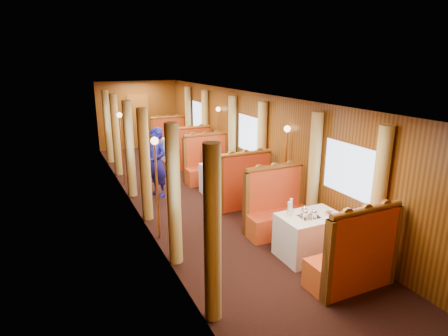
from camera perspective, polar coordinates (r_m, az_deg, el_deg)
floor at (r=9.27m, az=-4.33°, el=-4.43°), size 3.00×12.00×0.01m
ceiling at (r=8.71m, az=-4.68°, el=11.15°), size 3.00×12.00×0.01m
wall_far at (r=14.59m, az=-12.91°, el=7.90°), size 3.00×0.01×2.50m
wall_near at (r=4.21m, az=26.74°, el=-14.27°), size 3.00×0.01×2.50m
wall_left at (r=8.51m, az=-13.99°, el=2.07°), size 0.01×12.00×2.50m
wall_right at (r=9.52m, az=4.00°, el=3.98°), size 0.01×12.00×2.50m
doorway_far at (r=14.60m, az=-12.82°, el=6.92°), size 0.80×0.04×2.00m
table_near at (r=6.63m, az=12.92°, el=-10.02°), size 1.05×0.72×0.75m
banquette_near_fwd at (r=5.95m, az=19.04°, el=-13.27°), size 1.30×0.55×1.34m
banquette_near_aft at (r=7.36m, az=8.12°, el=-6.64°), size 1.30×0.55×1.34m
table_mid at (r=9.42m, az=-0.10°, el=-1.63°), size 1.05×0.72×0.75m
banquette_mid_fwd at (r=8.54m, az=2.76°, el=-3.21°), size 1.30×0.55×1.34m
banquette_mid_aft at (r=10.29m, az=-2.48°, el=0.20°), size 1.30×0.55×1.34m
table_far at (r=12.56m, az=-6.84°, el=2.83°), size 1.05×0.72×0.75m
banquette_far_fwd at (r=11.62m, az=-5.27°, el=2.02°), size 1.30×0.55×1.34m
banquette_far_aft at (r=13.50m, az=-8.21°, el=3.93°), size 1.30×0.55×1.34m
tea_tray at (r=6.40m, az=12.86°, el=-7.27°), size 0.36×0.29×0.01m
teapot_left at (r=6.30m, az=12.23°, el=-7.05°), size 0.16×0.13×0.12m
teapot_right at (r=6.36m, az=13.56°, el=-6.96°), size 0.15×0.12×0.12m
teapot_back at (r=6.42m, az=12.12°, el=-6.59°), size 0.16×0.12×0.13m
fruit_plate at (r=6.60m, az=15.66°, el=-6.62°), size 0.20×0.20×0.05m
cup_inboard at (r=6.31m, az=9.86°, el=-6.45°), size 0.08×0.08×0.26m
cup_outboard at (r=6.45m, az=10.16°, el=-5.95°), size 0.08×0.08×0.26m
rose_vase_mid at (r=9.23m, az=-0.02°, el=1.58°), size 0.06×0.06×0.36m
rose_vase_far at (r=12.48m, az=-6.79°, el=5.33°), size 0.06×0.06×0.36m
window_left_near at (r=5.21m, az=-6.26°, el=-4.26°), size 0.01×1.20×0.90m
curtain_left_near_a at (r=4.68m, az=-1.77°, el=-10.29°), size 0.22×0.22×2.35m
curtain_left_near_b at (r=6.03m, az=-7.65°, el=-4.19°), size 0.22×0.22×2.35m
window_right_near at (r=6.71m, az=18.48°, el=-0.31°), size 0.01×1.20×0.90m
curtain_right_near_a at (r=6.21m, az=22.43°, el=-4.71°), size 0.22×0.22×2.35m
curtain_right_near_b at (r=7.28m, az=13.52°, el=-0.90°), size 0.22×0.22×2.35m
window_left_mid at (r=8.47m, az=-13.98°, el=3.39°), size 0.01×1.20×0.90m
curtain_left_mid_a at (r=7.82m, az=-11.95°, el=0.38°), size 0.22×0.22×2.35m
curtain_left_mid_b at (r=9.30m, az=-14.19°, el=2.76°), size 0.22×0.22×2.35m
window_right_mid at (r=9.47m, az=3.95°, el=5.16°), size 0.01×1.20×0.90m
curtain_right_mid_a at (r=8.82m, az=5.75°, el=2.45°), size 0.22×0.22×2.35m
curtain_right_mid_b at (r=10.16m, az=1.27°, el=4.37°), size 0.22×0.22×2.35m
window_left_far at (r=11.87m, az=-17.37°, el=6.72°), size 0.01×1.20×0.90m
curtain_left_far_a at (r=11.17m, az=-16.15°, el=4.82°), size 0.22×0.22×2.35m
curtain_left_far_b at (r=12.69m, az=-17.30°, el=6.04°), size 0.22×0.22×2.35m
window_right_far at (r=12.60m, az=-3.80°, el=7.93°), size 0.01×1.20×0.90m
curtain_right_far_a at (r=11.89m, az=-2.88°, el=6.10°), size 0.22×0.22×2.35m
curtain_right_far_b at (r=13.33m, az=-5.43°, el=7.15°), size 0.22×0.22×2.35m
sconce_left_fore at (r=6.85m, az=-10.33°, el=0.04°), size 0.14×0.14×1.95m
sconce_right_fore at (r=7.99m, az=9.45°, el=2.40°), size 0.14×0.14×1.95m
sconce_left_aft at (r=10.19m, az=-15.46°, el=5.02°), size 0.14×0.14×1.95m
sconce_right_aft at (r=10.99m, az=-0.87°, el=6.39°), size 0.14×0.14×1.95m
steward at (r=9.23m, az=-10.18°, el=0.85°), size 0.63×0.74×1.71m
passenger at (r=10.00m, az=-1.99°, el=1.62°), size 0.40×0.44×0.76m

